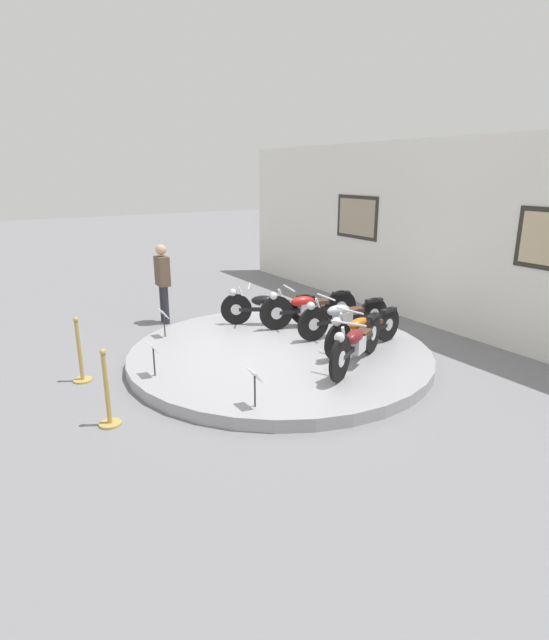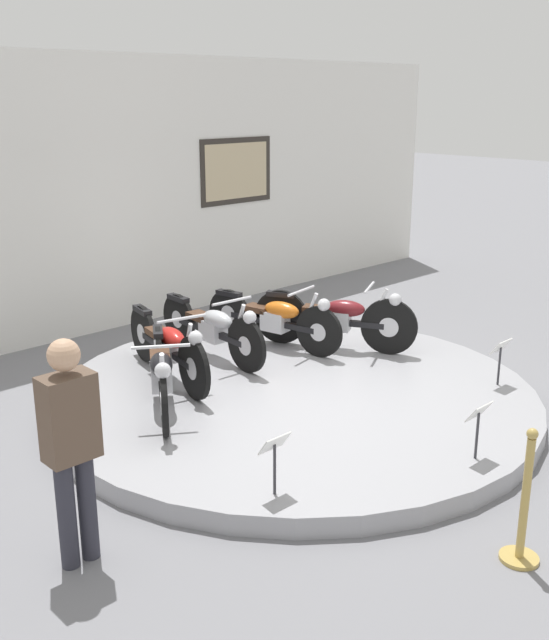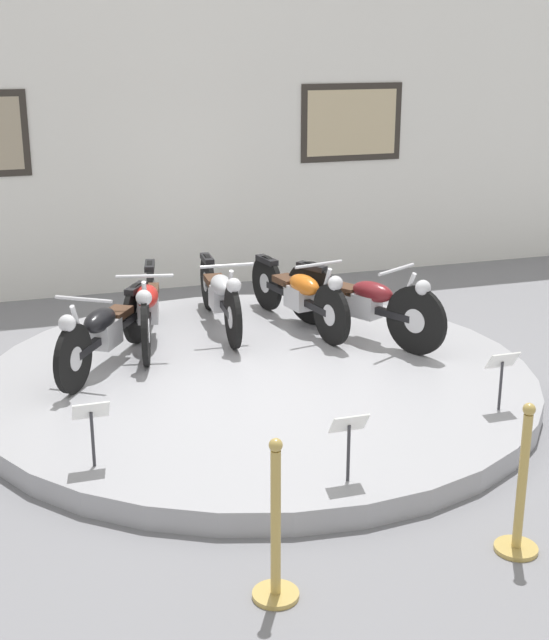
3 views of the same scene
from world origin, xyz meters
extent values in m
plane|color=slate|center=(0.00, 0.00, 0.00)|extent=(60.00, 60.00, 0.00)
cylinder|color=#99999E|center=(0.00, 0.00, 0.09)|extent=(5.09, 5.09, 0.19)
cube|color=white|center=(0.00, 3.78, 1.85)|extent=(14.00, 0.20, 3.71)
cube|color=#2D2823|center=(2.40, 3.67, 2.04)|extent=(1.40, 0.02, 1.00)
cube|color=#C6B289|center=(2.40, 3.67, 2.04)|extent=(1.24, 0.02, 0.84)
cylinder|color=black|center=(-1.65, 0.03, 0.49)|extent=(0.38, 0.54, 0.61)
cylinder|color=silver|center=(-1.65, 0.03, 0.49)|extent=(0.17, 0.21, 0.21)
cylinder|color=black|center=(-0.91, 1.16, 0.49)|extent=(0.38, 0.54, 0.61)
cylinder|color=silver|center=(-0.91, 1.16, 0.49)|extent=(0.17, 0.21, 0.21)
cube|color=black|center=(-1.28, 0.60, 0.49)|extent=(0.74, 1.08, 0.07)
cube|color=silver|center=(-1.30, 0.56, 0.51)|extent=(0.34, 0.38, 0.24)
ellipsoid|color=black|center=(-1.35, 0.48, 0.67)|extent=(0.45, 0.52, 0.20)
cube|color=#472D1E|center=(-1.16, 0.78, 0.63)|extent=(0.34, 0.38, 0.07)
cube|color=black|center=(-0.91, 1.16, 0.75)|extent=(0.28, 0.36, 0.06)
cylinder|color=silver|center=(-1.56, 0.16, 0.69)|extent=(0.17, 0.23, 0.54)
cylinder|color=silver|center=(-1.51, 0.25, 0.95)|extent=(0.47, 0.32, 0.03)
sphere|color=silver|center=(-1.68, -0.02, 0.83)|extent=(0.15, 0.15, 0.15)
cylinder|color=black|center=(-0.93, 0.51, 0.52)|extent=(0.19, 0.66, 0.66)
cylinder|color=silver|center=(-0.93, 0.51, 0.52)|extent=(0.11, 0.24, 0.23)
cylinder|color=black|center=(-0.65, 1.83, 0.52)|extent=(0.19, 0.66, 0.66)
cylinder|color=silver|center=(-0.65, 1.83, 0.52)|extent=(0.11, 0.24, 0.23)
cube|color=black|center=(-0.79, 1.17, 0.52)|extent=(0.33, 1.23, 0.07)
cube|color=silver|center=(-0.80, 1.13, 0.54)|extent=(0.26, 0.35, 0.24)
ellipsoid|color=red|center=(-0.82, 1.03, 0.70)|extent=(0.32, 0.52, 0.20)
cube|color=#472D1E|center=(-0.75, 1.39, 0.66)|extent=(0.26, 0.35, 0.07)
cube|color=black|center=(-0.65, 1.83, 0.80)|extent=(0.17, 0.37, 0.06)
cylinder|color=silver|center=(-0.90, 0.66, 0.72)|extent=(0.10, 0.25, 0.54)
cylinder|color=silver|center=(-0.88, 0.76, 0.98)|extent=(0.53, 0.14, 0.03)
sphere|color=silver|center=(-0.95, 0.45, 0.86)|extent=(0.15, 0.15, 0.15)
cylinder|color=black|center=(-0.04, 0.72, 0.50)|extent=(0.09, 0.63, 0.62)
cylinder|color=silver|center=(-0.04, 0.72, 0.50)|extent=(0.08, 0.22, 0.22)
cylinder|color=black|center=(0.04, 2.07, 0.50)|extent=(0.09, 0.63, 0.62)
cylinder|color=silver|center=(0.04, 2.07, 0.50)|extent=(0.08, 0.22, 0.22)
cube|color=black|center=(0.00, 1.39, 0.50)|extent=(0.14, 1.24, 0.07)
cube|color=silver|center=(0.00, 1.35, 0.52)|extent=(0.22, 0.33, 0.24)
ellipsoid|color=#B2B5BA|center=(-0.01, 1.25, 0.68)|extent=(0.24, 0.49, 0.20)
cube|color=#472D1E|center=(0.01, 1.61, 0.64)|extent=(0.22, 0.33, 0.07)
cube|color=black|center=(0.04, 2.07, 0.76)|extent=(0.12, 0.36, 0.06)
cylinder|color=silver|center=(-0.03, 0.87, 0.70)|extent=(0.06, 0.25, 0.54)
cylinder|color=silver|center=(-0.02, 0.97, 0.96)|extent=(0.54, 0.06, 0.03)
sphere|color=silver|center=(-0.04, 0.66, 0.84)|extent=(0.15, 0.15, 0.15)
cylinder|color=black|center=(0.92, 0.51, 0.49)|extent=(0.17, 0.61, 0.62)
cylinder|color=silver|center=(0.92, 0.51, 0.49)|extent=(0.11, 0.22, 0.22)
cylinder|color=black|center=(0.66, 1.83, 0.49)|extent=(0.17, 0.61, 0.62)
cylinder|color=silver|center=(0.66, 1.83, 0.49)|extent=(0.11, 0.22, 0.22)
cube|color=black|center=(0.79, 1.17, 0.49)|extent=(0.31, 1.23, 0.07)
cube|color=silver|center=(0.80, 1.13, 0.51)|extent=(0.26, 0.35, 0.24)
ellipsoid|color=#D16619|center=(0.82, 1.03, 0.67)|extent=(0.31, 0.51, 0.20)
cube|color=#472D1E|center=(0.75, 1.39, 0.63)|extent=(0.26, 0.35, 0.07)
cube|color=black|center=(0.66, 1.83, 0.76)|extent=(0.17, 0.37, 0.06)
cylinder|color=silver|center=(0.89, 0.65, 0.69)|extent=(0.09, 0.25, 0.54)
cylinder|color=silver|center=(0.87, 0.76, 0.95)|extent=(0.54, 0.14, 0.03)
sphere|color=silver|center=(0.93, 0.45, 0.83)|extent=(0.15, 0.15, 0.15)
cylinder|color=black|center=(1.60, 0.00, 0.53)|extent=(0.37, 0.62, 0.68)
cylinder|color=silver|center=(1.60, 0.00, 0.53)|extent=(0.17, 0.24, 0.24)
cylinder|color=black|center=(0.96, 1.19, 0.53)|extent=(0.37, 0.62, 0.68)
cylinder|color=silver|center=(0.96, 1.19, 0.53)|extent=(0.17, 0.24, 0.24)
cube|color=black|center=(1.28, 0.60, 0.53)|extent=(0.65, 1.13, 0.07)
cube|color=silver|center=(1.30, 0.56, 0.55)|extent=(0.33, 0.38, 0.24)
ellipsoid|color=maroon|center=(1.34, 0.47, 0.71)|extent=(0.42, 0.53, 0.20)
cube|color=#472D1E|center=(1.17, 0.79, 0.67)|extent=(0.33, 0.38, 0.07)
cube|color=black|center=(0.96, 1.19, 0.82)|extent=(0.26, 0.36, 0.06)
cylinder|color=silver|center=(1.53, 0.13, 0.73)|extent=(0.16, 0.24, 0.54)
cylinder|color=silver|center=(1.47, 0.23, 0.99)|extent=(0.49, 0.28, 0.03)
sphere|color=silver|center=(1.62, -0.05, 0.87)|extent=(0.15, 0.15, 0.15)
cylinder|color=#333338|center=(-1.66, -1.44, 0.40)|extent=(0.02, 0.02, 0.42)
cube|color=white|center=(-1.66, -1.44, 0.62)|extent=(0.26, 0.11, 0.15)
cylinder|color=#333338|center=(0.00, -2.19, 0.40)|extent=(0.02, 0.02, 0.42)
cube|color=white|center=(0.00, -2.19, 0.62)|extent=(0.26, 0.11, 0.15)
cylinder|color=#333338|center=(1.66, -1.44, 0.40)|extent=(0.02, 0.02, 0.42)
cube|color=white|center=(1.66, -1.44, 0.62)|extent=(0.26, 0.11, 0.15)
cylinder|color=#2D2D38|center=(-3.15, -0.92, 0.40)|extent=(0.13, 0.13, 0.81)
cylinder|color=#2D2D38|center=(-2.99, -0.92, 0.40)|extent=(0.13, 0.13, 0.81)
cube|color=brown|center=(-3.07, -0.92, 1.11)|extent=(0.36, 0.22, 0.61)
sphere|color=tan|center=(-3.07, -0.92, 1.55)|extent=(0.22, 0.22, 0.22)
cylinder|color=tan|center=(-0.81, -3.07, 0.01)|extent=(0.28, 0.28, 0.03)
cylinder|color=tan|center=(-0.81, -3.07, 0.47)|extent=(0.06, 0.06, 0.95)
sphere|color=tan|center=(-0.81, -3.07, 0.98)|extent=(0.08, 0.08, 0.08)
camera|label=1|loc=(6.74, -4.30, 3.10)|focal=28.00mm
camera|label=2|loc=(-5.25, -5.20, 3.19)|focal=42.00mm
camera|label=3|loc=(-2.18, -7.34, 3.17)|focal=50.00mm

